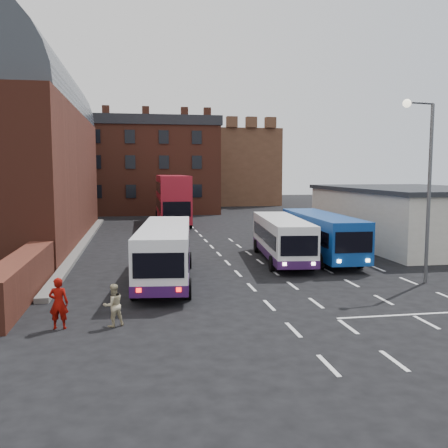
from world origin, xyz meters
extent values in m
plane|color=black|center=(0.00, 0.00, 0.00)|extent=(180.00, 180.00, 0.00)
cube|color=#602B1E|center=(-15.50, 21.00, 5.00)|extent=(12.00, 28.00, 10.00)
cube|color=#602B1E|center=(-10.20, 2.00, 0.90)|extent=(1.20, 10.00, 1.80)
cube|color=beige|center=(15.00, 14.00, 2.00)|extent=(10.00, 16.00, 4.00)
cube|color=#282B30|center=(15.00, 14.00, 4.10)|extent=(10.40, 16.40, 0.30)
cube|color=brown|center=(-6.00, 46.00, 5.50)|extent=(22.00, 10.00, 11.00)
cube|color=brown|center=(6.00, 66.00, 6.00)|extent=(22.00, 22.00, 12.00)
cube|color=white|center=(-3.91, 4.45, 1.61)|extent=(3.38, 10.34, 2.31)
cube|color=black|center=(-3.91, 4.45, 1.75)|extent=(3.31, 9.15, 0.83)
cylinder|color=black|center=(-4.71, 7.79, 0.46)|extent=(0.36, 0.94, 0.92)
cylinder|color=black|center=(-5.44, 1.00, 0.46)|extent=(0.36, 0.94, 0.92)
cylinder|color=black|center=(-2.42, 7.54, 0.46)|extent=(0.36, 0.94, 0.92)
cylinder|color=black|center=(-3.14, 0.75, 0.46)|extent=(0.36, 0.94, 0.92)
cube|color=white|center=(3.33, 8.78, 1.53)|extent=(3.16, 9.78, 2.18)
cube|color=black|center=(3.33, 8.78, 1.66)|extent=(3.09, 8.60, 0.79)
cylinder|color=black|center=(4.10, 5.63, 0.44)|extent=(0.33, 0.89, 0.87)
cylinder|color=black|center=(4.77, 12.06, 0.44)|extent=(0.33, 0.89, 0.87)
cylinder|color=black|center=(1.93, 5.85, 0.44)|extent=(0.33, 0.89, 0.87)
cylinder|color=black|center=(2.59, 12.28, 0.44)|extent=(0.33, 0.89, 0.87)
cube|color=navy|center=(6.00, 9.18, 1.61)|extent=(2.63, 10.22, 2.31)
cube|color=black|center=(6.00, 9.18, 1.75)|extent=(2.66, 9.02, 0.83)
cylinder|color=black|center=(7.05, 5.91, 0.46)|extent=(0.29, 0.93, 0.92)
cylinder|color=black|center=(7.27, 12.74, 0.46)|extent=(0.29, 0.93, 0.92)
cylinder|color=black|center=(4.74, 5.99, 0.46)|extent=(0.29, 0.93, 0.92)
cylinder|color=black|center=(4.96, 12.81, 0.46)|extent=(0.29, 0.93, 0.92)
cube|color=#A71525|center=(-1.74, 30.68, 2.78)|extent=(2.90, 12.48, 4.42)
cube|color=black|center=(-1.74, 30.68, 2.15)|extent=(2.96, 11.28, 1.02)
cylinder|color=black|center=(-0.35, 26.70, 0.57)|extent=(0.32, 1.13, 1.13)
cylinder|color=black|center=(-0.30, 35.09, 0.57)|extent=(0.32, 1.13, 1.13)
cylinder|color=black|center=(-3.18, 26.72, 0.57)|extent=(0.32, 1.13, 1.13)
cylinder|color=black|center=(-3.13, 35.10, 0.57)|extent=(0.32, 1.13, 1.13)
cylinder|color=#515254|center=(8.60, 1.90, 4.30)|extent=(0.17, 0.17, 8.60)
cylinder|color=#515254|center=(7.86, 1.77, 8.60)|extent=(1.50, 0.37, 0.11)
sphere|color=#FFF2CC|center=(7.12, 1.63, 8.55)|extent=(0.39, 0.39, 0.39)
imported|color=#7A0904|center=(-7.96, -2.48, 0.90)|extent=(0.69, 0.48, 1.81)
imported|color=tan|center=(-6.12, -2.50, 0.76)|extent=(0.91, 0.82, 1.52)
camera|label=1|loc=(-5.20, -20.02, 5.45)|focal=40.00mm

